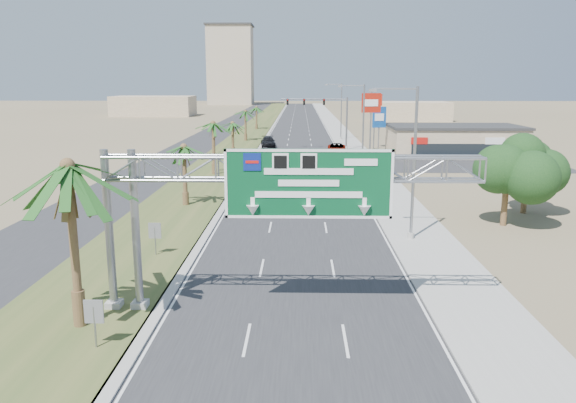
# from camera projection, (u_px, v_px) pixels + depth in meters

# --- Properties ---
(road) EXTENTS (12.00, 300.00, 0.02)m
(road) POSITION_uv_depth(u_px,v_px,m) (300.00, 129.00, 123.45)
(road) COLOR #28282B
(road) RESTS_ON ground
(sidewalk_right) EXTENTS (4.00, 300.00, 0.10)m
(sidewalk_right) POSITION_uv_depth(u_px,v_px,m) (338.00, 129.00, 123.26)
(sidewalk_right) COLOR #9E9B93
(sidewalk_right) RESTS_ON ground
(median_grass) EXTENTS (7.00, 300.00, 0.12)m
(median_grass) POSITION_uv_depth(u_px,v_px,m) (254.00, 129.00, 123.65)
(median_grass) COLOR #3A4F22
(median_grass) RESTS_ON ground
(opposing_road) EXTENTS (8.00, 300.00, 0.02)m
(opposing_road) POSITION_uv_depth(u_px,v_px,m) (223.00, 129.00, 123.81)
(opposing_road) COLOR #28282B
(opposing_road) RESTS_ON ground
(sign_gantry) EXTENTS (16.75, 1.24, 7.50)m
(sign_gantry) POSITION_uv_depth(u_px,v_px,m) (273.00, 181.00, 24.37)
(sign_gantry) COLOR gray
(sign_gantry) RESTS_ON ground
(palm_near) EXTENTS (5.70, 5.70, 8.35)m
(palm_near) POSITION_uv_depth(u_px,v_px,m) (67.00, 167.00, 22.48)
(palm_near) COLOR brown
(palm_near) RESTS_ON ground
(palm_row_b) EXTENTS (3.99, 3.99, 5.95)m
(palm_row_b) POSITION_uv_depth(u_px,v_px,m) (184.00, 148.00, 46.37)
(palm_row_b) COLOR brown
(palm_row_b) RESTS_ON ground
(palm_row_c) EXTENTS (3.99, 3.99, 6.75)m
(palm_row_c) POSITION_uv_depth(u_px,v_px,m) (213.00, 124.00, 61.85)
(palm_row_c) COLOR brown
(palm_row_c) RESTS_ON ground
(palm_row_d) EXTENTS (3.99, 3.99, 5.45)m
(palm_row_d) POSITION_uv_depth(u_px,v_px,m) (233.00, 124.00, 79.71)
(palm_row_d) COLOR brown
(palm_row_d) RESTS_ON ground
(palm_row_e) EXTENTS (3.99, 3.99, 6.15)m
(palm_row_e) POSITION_uv_depth(u_px,v_px,m) (245.00, 112.00, 98.15)
(palm_row_e) COLOR brown
(palm_row_e) RESTS_ON ground
(palm_row_f) EXTENTS (3.99, 3.99, 5.75)m
(palm_row_f) POSITION_uv_depth(u_px,v_px,m) (256.00, 108.00, 122.67)
(palm_row_f) COLOR brown
(palm_row_f) RESTS_ON ground
(streetlight_near) EXTENTS (3.27, 0.44, 10.00)m
(streetlight_near) POSITION_uv_depth(u_px,v_px,m) (411.00, 170.00, 36.28)
(streetlight_near) COLOR gray
(streetlight_near) RESTS_ON ground
(streetlight_mid) EXTENTS (3.27, 0.44, 10.00)m
(streetlight_mid) POSITION_uv_depth(u_px,v_px,m) (361.00, 130.00, 65.61)
(streetlight_mid) COLOR gray
(streetlight_mid) RESTS_ON ground
(streetlight_far) EXTENTS (3.27, 0.44, 10.00)m
(streetlight_far) POSITION_uv_depth(u_px,v_px,m) (340.00, 114.00, 100.81)
(streetlight_far) COLOR gray
(streetlight_far) RESTS_ON ground
(signal_mast) EXTENTS (10.28, 0.71, 8.00)m
(signal_mast) POSITION_uv_depth(u_px,v_px,m) (333.00, 118.00, 85.15)
(signal_mast) COLOR gray
(signal_mast) RESTS_ON ground
(store_building) EXTENTS (18.00, 10.00, 4.00)m
(store_building) POSITION_uv_depth(u_px,v_px,m) (454.00, 141.00, 79.55)
(store_building) COLOR tan
(store_building) RESTS_ON ground
(oak_near) EXTENTS (4.50, 4.50, 6.80)m
(oak_near) POSITION_uv_depth(u_px,v_px,m) (508.00, 164.00, 40.06)
(oak_near) COLOR brown
(oak_near) RESTS_ON ground
(oak_far) EXTENTS (3.50, 3.50, 5.60)m
(oak_far) POSITION_uv_depth(u_px,v_px,m) (527.00, 166.00, 44.06)
(oak_far) COLOR brown
(oak_far) RESTS_ON ground
(median_signback_a) EXTENTS (0.75, 0.08, 2.08)m
(median_signback_a) POSITION_uv_depth(u_px,v_px,m) (94.00, 315.00, 21.63)
(median_signback_a) COLOR gray
(median_signback_a) RESTS_ON ground
(median_signback_b) EXTENTS (0.75, 0.08, 2.08)m
(median_signback_b) POSITION_uv_depth(u_px,v_px,m) (155.00, 233.00, 33.38)
(median_signback_b) COLOR gray
(median_signback_b) RESTS_ON ground
(tower_distant) EXTENTS (20.00, 16.00, 35.00)m
(tower_distant) POSITION_uv_depth(u_px,v_px,m) (231.00, 66.00, 257.36)
(tower_distant) COLOR tan
(tower_distant) RESTS_ON ground
(building_distant_left) EXTENTS (24.00, 14.00, 6.00)m
(building_distant_left) POSITION_uv_depth(u_px,v_px,m) (154.00, 106.00, 172.67)
(building_distant_left) COLOR tan
(building_distant_left) RESTS_ON ground
(building_distant_right) EXTENTS (20.00, 12.00, 5.00)m
(building_distant_right) POSITION_uv_depth(u_px,v_px,m) (411.00, 111.00, 151.62)
(building_distant_right) COLOR tan
(building_distant_right) RESTS_ON ground
(car_left_lane) EXTENTS (2.39, 4.74, 1.55)m
(car_left_lane) POSITION_uv_depth(u_px,v_px,m) (267.00, 194.00, 48.55)
(car_left_lane) COLOR black
(car_left_lane) RESTS_ON ground
(car_mid_lane) EXTENTS (1.54, 3.96, 1.29)m
(car_mid_lane) POSITION_uv_depth(u_px,v_px,m) (311.00, 157.00, 73.11)
(car_mid_lane) COLOR maroon
(car_mid_lane) RESTS_ON ground
(car_right_lane) EXTENTS (2.82, 5.73, 1.56)m
(car_right_lane) POSITION_uv_depth(u_px,v_px,m) (337.00, 149.00, 80.84)
(car_right_lane) COLOR gray
(car_right_lane) RESTS_ON ground
(car_far) EXTENTS (2.76, 5.72, 1.61)m
(car_far) POSITION_uv_depth(u_px,v_px,m) (268.00, 142.00, 89.91)
(car_far) COLOR black
(car_far) RESTS_ON ground
(pole_sign_red_near) EXTENTS (2.42, 0.56, 9.10)m
(pole_sign_red_near) POSITION_uv_depth(u_px,v_px,m) (371.00, 107.00, 70.17)
(pole_sign_red_near) COLOR gray
(pole_sign_red_near) RESTS_ON ground
(pole_sign_blue) EXTENTS (2.02, 0.76, 6.98)m
(pole_sign_blue) POSITION_uv_depth(u_px,v_px,m) (379.00, 119.00, 81.05)
(pole_sign_blue) COLOR gray
(pole_sign_blue) RESTS_ON ground
(pole_sign_red_far) EXTENTS (2.18, 1.00, 8.67)m
(pole_sign_red_far) POSITION_uv_depth(u_px,v_px,m) (375.00, 105.00, 86.24)
(pole_sign_red_far) COLOR gray
(pole_sign_red_far) RESTS_ON ground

